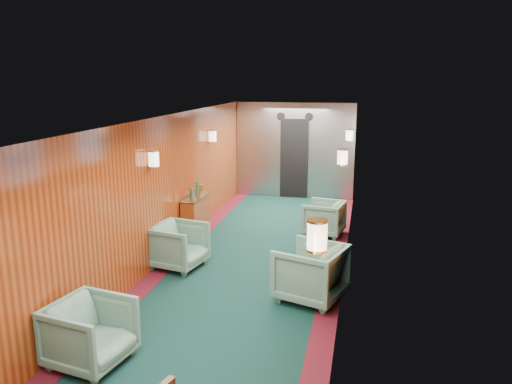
{
  "coord_description": "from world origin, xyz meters",
  "views": [
    {
      "loc": [
        1.74,
        -6.48,
        3.03
      ],
      "look_at": [
        0.0,
        1.39,
        1.15
      ],
      "focal_mm": 35.0,
      "sensor_mm": 36.0,
      "label": 1
    }
  ],
  "objects_px": {
    "credenza": "(196,217)",
    "armchair_left_near": "(90,333)",
    "armchair_left_far": "(178,246)",
    "armchair_right_near": "(310,272)",
    "armchair_right_far": "(324,218)"
  },
  "relations": [
    {
      "from": "credenza",
      "to": "armchair_left_near",
      "type": "height_order",
      "value": "credenza"
    },
    {
      "from": "armchair_left_far",
      "to": "armchair_right_near",
      "type": "height_order",
      "value": "armchair_right_near"
    },
    {
      "from": "armchair_left_near",
      "to": "armchair_right_far",
      "type": "distance_m",
      "value": 5.44
    },
    {
      "from": "credenza",
      "to": "armchair_left_far",
      "type": "relative_size",
      "value": 1.37
    },
    {
      "from": "armchair_left_far",
      "to": "armchair_right_far",
      "type": "relative_size",
      "value": 1.08
    },
    {
      "from": "credenza",
      "to": "armchair_left_near",
      "type": "relative_size",
      "value": 1.4
    },
    {
      "from": "armchair_right_near",
      "to": "armchair_right_far",
      "type": "relative_size",
      "value": 1.17
    },
    {
      "from": "armchair_right_far",
      "to": "armchair_right_near",
      "type": "bearing_deg",
      "value": 12.08
    },
    {
      "from": "armchair_left_near",
      "to": "armchair_right_near",
      "type": "height_order",
      "value": "armchair_right_near"
    },
    {
      "from": "armchair_right_near",
      "to": "armchair_right_far",
      "type": "xyz_separation_m",
      "value": [
        -0.07,
        2.95,
        -0.06
      ]
    },
    {
      "from": "armchair_left_far",
      "to": "armchair_right_near",
      "type": "relative_size",
      "value": 0.92
    },
    {
      "from": "credenza",
      "to": "armchair_right_near",
      "type": "bearing_deg",
      "value": -42.14
    },
    {
      "from": "armchair_left_far",
      "to": "armchair_right_far",
      "type": "bearing_deg",
      "value": -33.03
    },
    {
      "from": "armchair_left_near",
      "to": "armchair_right_near",
      "type": "bearing_deg",
      "value": -34.83
    },
    {
      "from": "credenza",
      "to": "armchair_left_far",
      "type": "distance_m",
      "value": 1.47
    }
  ]
}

